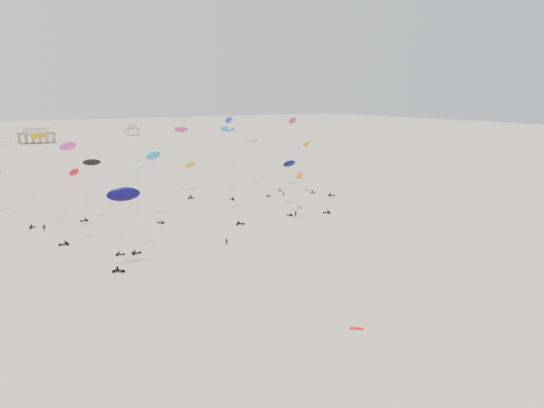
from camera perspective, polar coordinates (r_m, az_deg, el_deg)
ground_plane at (r=218.75m, az=-15.67°, el=3.34°), size 900.00×900.00×0.00m
pavilion_main at (r=362.60m, az=-24.00°, el=6.65°), size 21.00×13.00×9.80m
pavilion_small at (r=407.13m, az=-14.75°, el=7.64°), size 9.00×7.00×8.00m
rig_0 at (r=163.89m, az=-4.68°, el=6.46°), size 8.59×16.19×23.15m
rig_1 at (r=175.85m, az=-1.24°, el=5.39°), size 4.93×16.34×19.80m
rig_2 at (r=164.29m, az=-3.70°, el=6.89°), size 8.94×15.46×23.57m
rig_3 at (r=134.83m, az=-24.03°, el=4.14°), size 6.77×5.44×22.04m
rig_4 at (r=134.45m, az=-4.37°, el=6.19°), size 8.38×17.95×27.27m
rig_5 at (r=166.25m, az=-9.53°, el=6.22°), size 5.25×13.54×21.55m
rig_6 at (r=164.45m, az=4.28°, el=5.31°), size 6.88×13.04×17.29m
rig_7 at (r=112.53m, az=-19.22°, el=0.81°), size 7.31×15.98×19.70m
rig_8 at (r=135.39m, az=-12.56°, el=4.28°), size 5.78×12.34×17.46m
rig_9 at (r=169.95m, az=-8.77°, el=3.65°), size 9.84×16.98×16.68m
rig_10 at (r=125.05m, az=-21.18°, el=3.86°), size 8.24×16.06×22.37m
rig_11 at (r=106.89m, az=-14.27°, el=0.69°), size 5.31×5.61×17.18m
rig_12 at (r=137.01m, az=-18.99°, el=2.94°), size 6.37×3.69×15.24m
rig_14 at (r=96.37m, az=-15.77°, el=-0.17°), size 6.49×4.55×14.78m
rig_15 at (r=140.52m, az=2.90°, el=2.75°), size 10.00×9.05×11.87m
rig_16 at (r=174.70m, az=2.50°, el=8.02°), size 5.87×17.53×24.77m
rig_17 at (r=144.59m, az=2.67°, el=3.37°), size 6.34×16.91×17.53m
spectator_0 at (r=109.97m, az=-4.92°, el=-4.43°), size 0.82×0.71×1.88m
spectator_1 at (r=133.80m, az=2.60°, el=-1.45°), size 1.12×0.79×2.09m
spectator_2 at (r=130.65m, az=-23.29°, el=-2.75°), size 1.24×0.68×2.09m
spectator_3 at (r=160.54m, az=1.24°, el=0.81°), size 0.81×0.69×1.87m
grounded_kite_b at (r=73.31m, az=9.08°, el=-13.12°), size 1.77×1.76×0.07m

